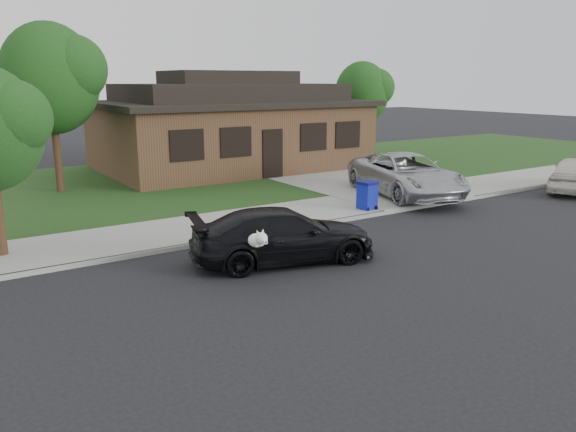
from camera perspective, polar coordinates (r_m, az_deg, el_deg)
ground at (r=13.97m, az=8.22°, el=-4.63°), size 120.00×120.00×0.00m
sidewalk at (r=17.85m, az=-2.40°, el=-0.27°), size 60.00×3.00×0.12m
curb at (r=16.62m, az=0.26°, el=-1.31°), size 60.00×0.12×0.12m
lawn at (r=24.92m, az=-11.89°, el=3.45°), size 60.00×13.00×0.13m
driveway at (r=25.19m, az=3.50°, el=3.84°), size 4.50×13.00×0.14m
sedan at (r=13.68m, az=-0.48°, el=-1.98°), size 4.87×2.90×1.32m
minivan at (r=21.46m, az=11.92°, el=4.14°), size 3.89×6.04×1.55m
white_compact at (r=25.12m, az=27.23°, el=3.82°), size 4.54×3.26×1.44m
recycling_bin at (r=19.01m, az=8.05°, el=2.12°), size 0.62×0.64×0.94m
house at (r=28.10m, az=-5.94°, el=9.05°), size 12.60×8.60×4.65m
tree_0 at (r=23.22m, az=-22.58°, el=12.96°), size 3.78×3.60×6.34m
tree_1 at (r=32.11m, az=7.82°, el=12.38°), size 3.15×3.00×5.25m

